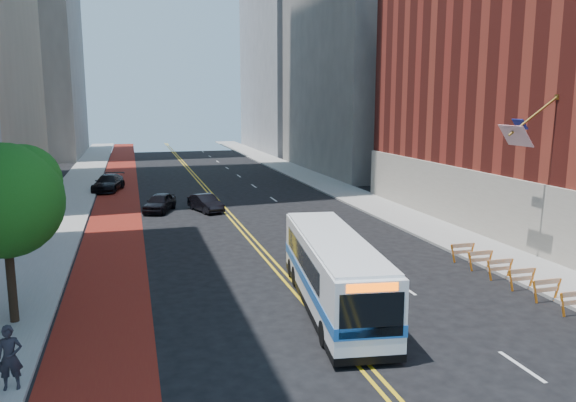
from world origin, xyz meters
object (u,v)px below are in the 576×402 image
Objects in this scene: street_tree at (6,196)px; transit_bus at (333,271)px; car_c at (108,183)px; car_b at (206,203)px; pedestrian at (10,358)px; car_a at (160,203)px.

street_tree reaches higher than transit_bus.
car_b is at bearing -45.86° from car_c.
transit_bus is 2.81× the size of car_b.
street_tree is 3.54× the size of pedestrian.
car_b is at bearing 64.29° from street_tree.
transit_bus is 35.50m from car_c.
car_a is 2.20× the size of pedestrian.
pedestrian is at bearing -80.95° from car_a.
street_tree reaches higher than car_c.
pedestrian is at bearing -127.08° from car_b.
transit_bus is 2.09× the size of car_c.
transit_bus reaches higher than car_a.
car_c reaches higher than car_b.
car_a is at bearing 78.65° from pedestrian.
street_tree is at bearing -86.03° from car_a.
car_b is at bearing 103.73° from transit_bus.
car_b is (3.39, -0.78, -0.06)m from car_a.
pedestrian is (-5.51, -26.51, 0.39)m from car_a.
pedestrian is at bearing -152.81° from transit_bus.
car_a is at bearing 111.86° from transit_bus.
transit_bus is 2.64× the size of car_a.
car_c is (-4.10, 11.57, 0.06)m from car_a.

